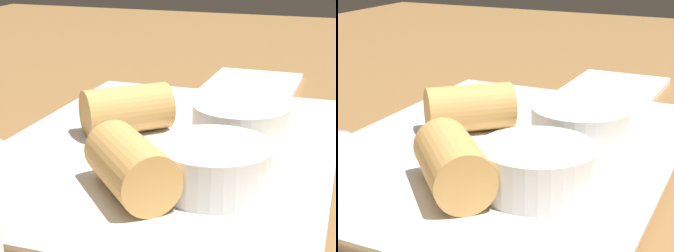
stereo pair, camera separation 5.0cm
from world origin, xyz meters
The scene contains 7 objects.
table_surface centered at (0.00, 0.00, 1.00)cm, with size 180.00×140.00×2.00cm.
serving_plate centered at (-1.88, 2.36, 2.76)cm, with size 34.68×26.20×1.50cm.
roll_front_left centered at (-3.99, -1.65, 5.51)cm, with size 7.90×8.16×4.03cm.
roll_front_right centered at (7.16, 2.66, 5.51)cm, with size 8.11×7.97×4.03cm.
dipping_bowl_near centered at (-4.55, 7.69, 5.22)cm, with size 7.91×7.91×3.17cm.
dipping_bowl_far centered at (4.78, 7.80, 5.22)cm, with size 7.91×7.91×3.17cm.
napkin centered at (-27.50, 4.61, 2.30)cm, with size 12.62×10.77×0.60cm.
Camera 1 is at (38.32, 15.83, 19.83)cm, focal length 60.00 mm.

